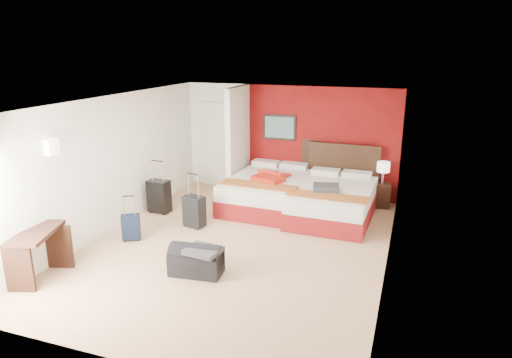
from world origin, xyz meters
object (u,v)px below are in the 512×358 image
at_px(suitcase_black, 159,197).
at_px(bed_left, 268,192).
at_px(suitcase_charcoal, 194,212).
at_px(suitcase_navy, 131,228).
at_px(bed_right, 333,202).
at_px(red_suitcase_open, 271,176).
at_px(table_lamp, 383,173).
at_px(nightstand, 381,195).
at_px(desk, 40,255).
at_px(duffel_bag, 196,262).

bearing_deg(suitcase_black, bed_left, 32.82).
xyz_separation_m(suitcase_charcoal, suitcase_navy, (-0.79, -0.93, -0.07)).
height_order(bed_right, red_suitcase_open, red_suitcase_open).
bearing_deg(table_lamp, suitcase_black, -156.16).
bearing_deg(bed_right, red_suitcase_open, 177.37).
relative_size(bed_left, table_lamp, 4.62).
bearing_deg(suitcase_charcoal, suitcase_navy, -117.28).
distance_m(bed_left, bed_right, 1.45).
height_order(nightstand, suitcase_charcoal, suitcase_charcoal).
distance_m(table_lamp, suitcase_navy, 5.27).
bearing_deg(suitcase_black, desk, -89.27).
distance_m(nightstand, table_lamp, 0.50).
xyz_separation_m(bed_right, suitcase_navy, (-3.20, -2.30, -0.10)).
distance_m(table_lamp, suitcase_black, 4.74).
distance_m(bed_left, nightstand, 2.44).
bearing_deg(red_suitcase_open, bed_left, 155.18).
xyz_separation_m(suitcase_black, suitcase_charcoal, (1.04, -0.47, -0.04)).
bearing_deg(table_lamp, suitcase_charcoal, -144.03).
bearing_deg(suitcase_black, red_suitcase_open, 29.50).
relative_size(suitcase_black, duffel_bag, 0.84).
height_order(suitcase_black, duffel_bag, suitcase_black).
relative_size(nightstand, suitcase_navy, 1.16).
distance_m(nightstand, suitcase_charcoal, 4.05).
distance_m(bed_left, suitcase_black, 2.30).
bearing_deg(suitcase_navy, table_lamp, 8.40).
xyz_separation_m(bed_right, nightstand, (0.86, 1.01, -0.07)).
bearing_deg(bed_right, bed_left, 173.75).
bearing_deg(table_lamp, bed_right, -130.63).
bearing_deg(bed_left, suitcase_charcoal, -119.12).
xyz_separation_m(suitcase_black, suitcase_navy, (0.26, -1.40, -0.11)).
bearing_deg(suitcase_black, duffel_bag, -44.16).
height_order(table_lamp, suitcase_navy, table_lamp).
bearing_deg(bed_left, nightstand, 21.83).
distance_m(bed_left, duffel_bag, 3.27).
xyz_separation_m(duffel_bag, desk, (-2.10, -0.91, 0.19)).
relative_size(nightstand, suitcase_charcoal, 0.88).
height_order(bed_right, desk, desk).
height_order(bed_right, table_lamp, table_lamp).
xyz_separation_m(bed_right, suitcase_black, (-3.46, -0.90, 0.01)).
height_order(bed_right, suitcase_navy, bed_right).
bearing_deg(suitcase_charcoal, table_lamp, 48.91).
xyz_separation_m(nightstand, suitcase_black, (-4.32, -1.91, 0.08)).
bearing_deg(desk, suitcase_black, 69.24).
bearing_deg(bed_left, table_lamp, 21.83).
distance_m(red_suitcase_open, suitcase_black, 2.38).
xyz_separation_m(table_lamp, suitcase_charcoal, (-3.28, -2.38, -0.46)).
distance_m(bed_right, desk, 5.38).
bearing_deg(suitcase_black, table_lamp, 27.93).
xyz_separation_m(bed_left, desk, (-2.20, -4.17, 0.05)).
xyz_separation_m(red_suitcase_open, nightstand, (2.20, 0.90, -0.46)).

